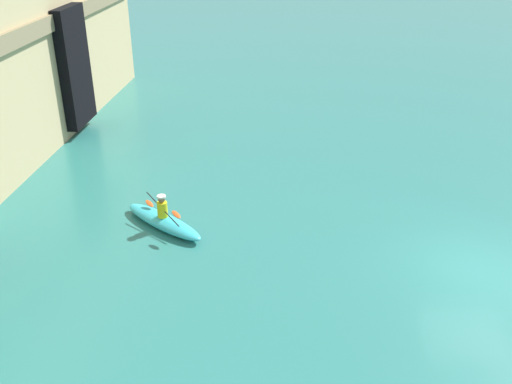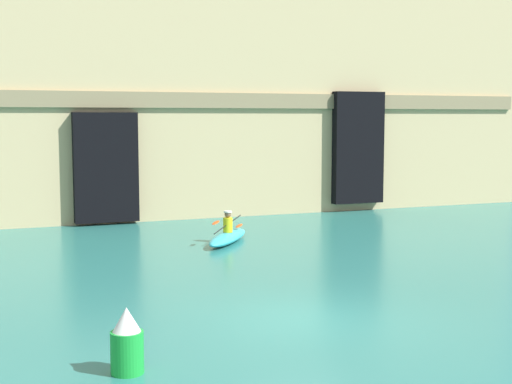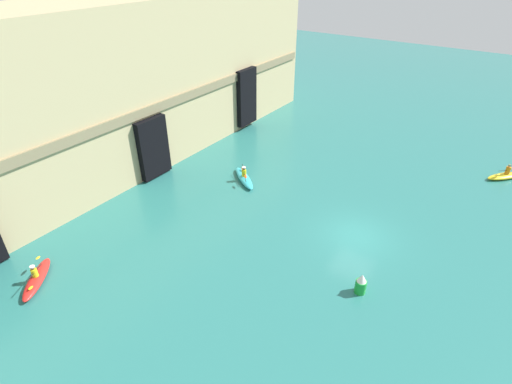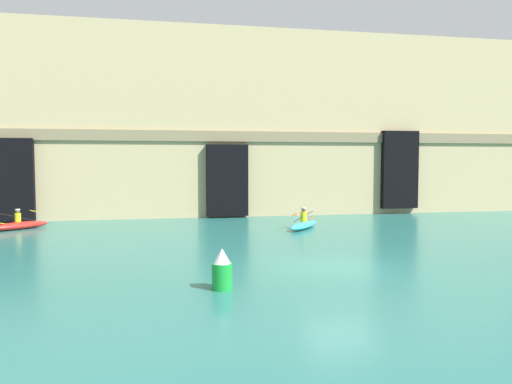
# 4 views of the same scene
# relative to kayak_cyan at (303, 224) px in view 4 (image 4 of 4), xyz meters

# --- Properties ---
(ground_plane) EXTENTS (120.00, 120.00, 0.00)m
(ground_plane) POSITION_rel_kayak_cyan_xyz_m (-1.63, -9.77, -0.23)
(ground_plane) COLOR #28706B
(cliff_bluff) EXTENTS (44.46, 8.28, 12.23)m
(cliff_bluff) POSITION_rel_kayak_cyan_xyz_m (-4.11, 10.05, 5.85)
(cliff_bluff) COLOR tan
(cliff_bluff) RESTS_ON ground
(kayak_cyan) EXTENTS (2.72, 3.29, 1.15)m
(kayak_cyan) POSITION_rel_kayak_cyan_xyz_m (0.00, 0.00, 0.00)
(kayak_cyan) COLOR #33B2C6
(kayak_cyan) RESTS_ON ground
(kayak_red) EXTENTS (3.02, 2.68, 1.09)m
(kayak_red) POSITION_rel_kayak_cyan_xyz_m (-14.98, 2.68, -0.00)
(kayak_red) COLOR red
(kayak_red) RESTS_ON ground
(marker_buoy) EXTENTS (0.58, 0.58, 1.18)m
(marker_buoy) POSITION_rel_kayak_cyan_xyz_m (-5.93, -11.72, 0.32)
(marker_buoy) COLOR green
(marker_buoy) RESTS_ON ground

